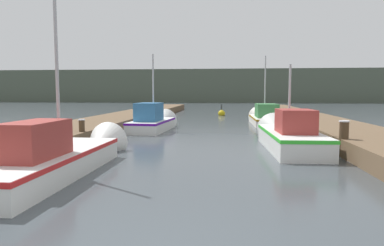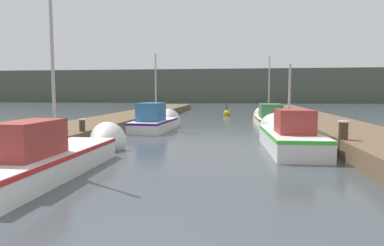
{
  "view_description": "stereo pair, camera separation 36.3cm",
  "coord_description": "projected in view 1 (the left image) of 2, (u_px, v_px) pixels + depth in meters",
  "views": [
    {
      "loc": [
        0.82,
        -3.65,
        1.99
      ],
      "look_at": [
        -0.56,
        9.46,
        0.79
      ],
      "focal_mm": 32.0,
      "sensor_mm": 36.0,
      "label": 1
    },
    {
      "loc": [
        1.18,
        -3.61,
        1.99
      ],
      "look_at": [
        -0.56,
        9.46,
        0.79
      ],
      "focal_mm": 32.0,
      "sensor_mm": 36.0,
      "label": 2
    }
  ],
  "objects": [
    {
      "name": "fishing_boat_1",
      "position": [
        287.0,
        135.0,
        12.35
      ],
      "size": [
        1.81,
        5.75,
        3.37
      ],
      "rotation": [
        0.0,
        0.0,
        0.04
      ],
      "color": "silver",
      "rests_on": "ground_plane"
    },
    {
      "name": "distant_shore_ridge",
      "position": [
        224.0,
        86.0,
        70.34
      ],
      "size": [
        120.0,
        16.0,
        6.22
      ],
      "color": "#4C5647",
      "rests_on": "ground_plane"
    },
    {
      "name": "mooring_piling_0",
      "position": [
        344.0,
        138.0,
        10.49
      ],
      "size": [
        0.31,
        0.31,
        1.12
      ],
      "color": "#473523",
      "rests_on": "ground_plane"
    },
    {
      "name": "fishing_boat_0",
      "position": [
        67.0,
        154.0,
        8.75
      ],
      "size": [
        1.46,
        6.46,
        4.84
      ],
      "rotation": [
        0.0,
        0.0,
        0.0
      ],
      "color": "silver",
      "rests_on": "ground_plane"
    },
    {
      "name": "channel_buoy",
      "position": [
        222.0,
        113.0,
        28.99
      ],
      "size": [
        0.59,
        0.59,
        1.09
      ],
      "color": "gold",
      "rests_on": "ground_plane"
    },
    {
      "name": "mooring_piling_2",
      "position": [
        159.0,
        111.0,
        24.76
      ],
      "size": [
        0.26,
        0.26,
        1.19
      ],
      "color": "#473523",
      "rests_on": "ground_plane"
    },
    {
      "name": "fishing_boat_3",
      "position": [
        264.0,
        117.0,
        21.65
      ],
      "size": [
        1.72,
        5.81,
        4.73
      ],
      "rotation": [
        0.0,
        0.0,
        0.02
      ],
      "color": "silver",
      "rests_on": "ground_plane"
    },
    {
      "name": "dock_left",
      "position": [
        117.0,
        121.0,
        20.3
      ],
      "size": [
        2.96,
        40.0,
        0.55
      ],
      "color": "brown",
      "rests_on": "ground_plane"
    },
    {
      "name": "mooring_piling_1",
      "position": [
        82.0,
        133.0,
        12.45
      ],
      "size": [
        0.24,
        0.24,
        1.0
      ],
      "color": "#473523",
      "rests_on": "ground_plane"
    },
    {
      "name": "fishing_boat_2",
      "position": [
        154.0,
        121.0,
        17.89
      ],
      "size": [
        1.78,
        4.92,
        4.36
      ],
      "rotation": [
        0.0,
        0.0,
        -0.06
      ],
      "color": "silver",
      "rests_on": "ground_plane"
    },
    {
      "name": "dock_right",
      "position": [
        316.0,
        123.0,
        19.11
      ],
      "size": [
        2.96,
        40.0,
        0.55
      ],
      "color": "brown",
      "rests_on": "ground_plane"
    }
  ]
}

